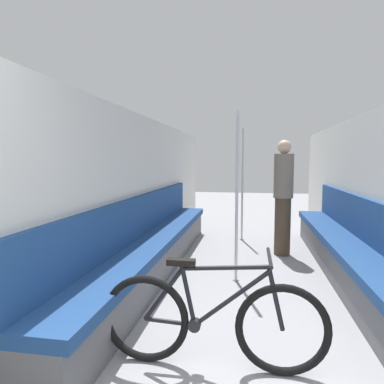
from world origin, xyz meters
TOP-DOWN VIEW (x-y plane):
  - wall_left at (-1.49, 3.26)m, footprint 0.10×9.73m
  - bench_seat_row_left at (-1.22, 3.48)m, footprint 0.49×5.22m
  - bench_seat_row_right at (1.22, 3.48)m, footprint 0.49×5.22m
  - bicycle at (-0.24, 1.55)m, footprint 1.63×0.46m
  - grab_pole_near at (-0.14, 5.58)m, footprint 0.08×0.08m
  - grab_pole_far at (-0.15, 3.37)m, footprint 0.08×0.08m
  - passenger_standing at (0.51, 4.68)m, footprint 0.30×0.30m

SIDE VIEW (x-z plane):
  - bench_seat_row_left at x=-1.22m, z-range -0.18..0.84m
  - bench_seat_row_right at x=1.22m, z-range -0.18..0.84m
  - bicycle at x=-0.24m, z-range -0.07..0.77m
  - passenger_standing at x=0.51m, z-range 0.03..1.82m
  - grab_pole_near at x=-0.14m, z-range -0.03..2.04m
  - grab_pole_far at x=-0.15m, z-range -0.03..2.04m
  - wall_left at x=-1.49m, z-range 0.00..2.09m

